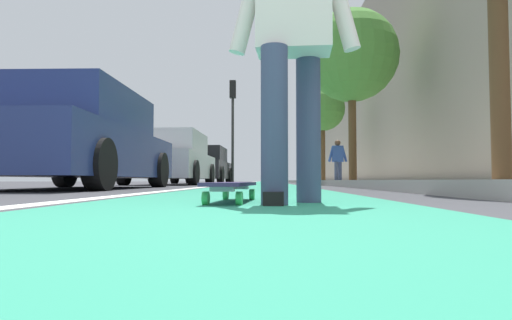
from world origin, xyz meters
TOP-DOWN VIEW (x-y plane):
  - ground_plane at (10.00, 0.00)m, footprint 80.00×80.00m
  - bike_lane_paint at (24.00, 0.00)m, footprint 56.00×1.80m
  - lane_stripe_white at (20.00, 1.05)m, footprint 52.00×0.16m
  - sidewalk_curb at (18.00, -3.13)m, footprint 52.00×3.20m
  - building_facade at (22.00, -5.61)m, footprint 40.00×1.20m
  - skateboard at (1.58, 0.06)m, footprint 0.85×0.26m
  - skater_person at (1.43, -0.28)m, footprint 0.45×0.72m
  - parked_car_near at (5.54, 2.73)m, footprint 4.50×1.98m
  - parked_car_mid at (11.33, 2.62)m, footprint 4.36×2.09m
  - parked_car_far at (16.96, 2.54)m, footprint 4.36×2.09m
  - traffic_light at (18.47, 1.45)m, footprint 0.33×0.28m
  - street_tree_mid at (12.30, -2.73)m, footprint 2.85×2.85m
  - street_tree_far at (19.38, -2.73)m, footprint 2.11×2.11m
  - pedestrian_distant at (13.88, -2.53)m, footprint 0.42×0.66m

SIDE VIEW (x-z plane):
  - ground_plane at x=10.00m, z-range 0.00..0.00m
  - bike_lane_paint at x=24.00m, z-range 0.00..0.00m
  - lane_stripe_white at x=20.00m, z-range 0.00..0.01m
  - sidewalk_curb at x=18.00m, z-range 0.00..0.13m
  - skateboard at x=1.58m, z-range 0.04..0.15m
  - parked_car_near at x=5.54m, z-range -0.03..1.45m
  - parked_car_mid at x=11.33m, z-range -0.03..1.45m
  - parked_car_far at x=16.96m, z-range -0.02..1.48m
  - pedestrian_distant at x=13.88m, z-range 0.11..1.62m
  - skater_person at x=1.43m, z-range 0.12..1.76m
  - traffic_light at x=18.47m, z-range 0.87..5.53m
  - street_tree_far at x=19.38m, z-range 1.20..5.77m
  - street_tree_mid at x=12.30m, z-range 1.26..6.66m
  - building_facade at x=22.00m, z-range 0.00..9.15m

